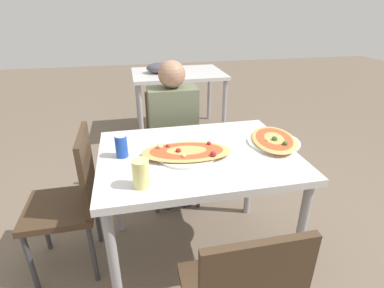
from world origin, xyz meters
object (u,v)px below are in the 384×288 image
Objects in this scene: dining_table at (198,165)px; person_seated at (173,126)px; pizza_second at (274,140)px; pizza_main at (186,152)px; drink_glass at (141,173)px; chair_side_left at (71,197)px; chair_far_seated at (172,141)px; soda_can at (121,146)px.

dining_table is 0.63m from person_seated.
pizza_second is (0.52, -0.60, 0.10)m from person_seated.
person_seated reaches higher than dining_table.
drink_glass reaches higher than pizza_main.
pizza_main is at bearing -174.95° from pizza_second.
dining_table is at bearing 93.80° from person_seated.
pizza_main is 0.55m from pizza_second.
chair_side_left is at bearing 176.65° from pizza_second.
chair_far_seated is 7.24× the size of soda_can.
dining_table is 0.49m from pizza_second.
drink_glass is at bearing -74.89° from soda_can.
pizza_second is at bearing 20.62° from drink_glass.
chair_side_left is 0.90m from person_seated.
drink_glass reaches higher than chair_side_left.
pizza_second is (0.55, 0.05, -0.00)m from pizza_main.
person_seated is at bearing 87.65° from pizza_main.
soda_can is at bearing 169.45° from pizza_main.
pizza_second is (0.52, -0.72, 0.28)m from chair_far_seated.
drink_glass is at bearing 72.37° from person_seated.
person_seated is at bearing 93.80° from dining_table.
dining_table is 0.77m from chair_far_seated.
pizza_second is at bearing -93.35° from chair_side_left.
person_seated is 9.44× the size of soda_can.
soda_can is 0.90m from pizza_second.
person_seated is 8.79× the size of drink_glass.
person_seated reaches higher than drink_glass.
soda_can is (-0.42, 0.04, 0.15)m from dining_table.
dining_table is at bearing 93.21° from chair_far_seated.
chair_side_left is (-0.70, -0.65, 0.00)m from chair_far_seated.
pizza_main is at bearing 88.01° from chair_far_seated.
chair_side_left is 1.73× the size of pizza_main.
dining_table is 2.40× the size of pizza_second.
dining_table is 1.22× the size of chair_far_seated.
chair_far_seated is 0.86m from soda_can.
soda_can is 0.33m from drink_glass.
chair_side_left is 6.74× the size of drink_glass.
pizza_main is 0.37m from drink_glass.
chair_far_seated is at bearing 88.01° from pizza_main.
pizza_second is at bearing 3.20° from dining_table.
soda_can is (-0.38, -0.59, 0.15)m from person_seated.
soda_can is (-0.35, 0.07, 0.04)m from pizza_main.
soda_can is 0.27× the size of pizza_second.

